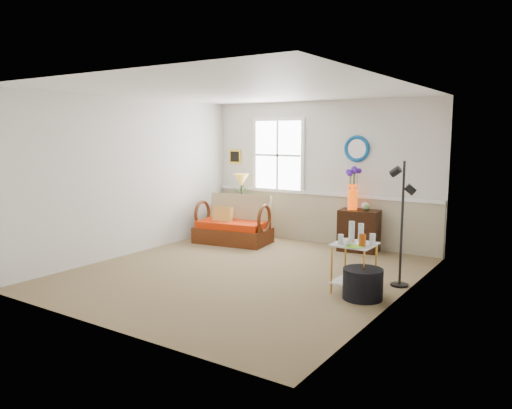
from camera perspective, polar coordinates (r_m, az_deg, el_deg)
The scene contains 19 objects.
floor at distance 7.33m, azimuth -1.53°, elevation -7.81°, with size 4.50×5.00×0.01m, color olive.
ceiling at distance 7.08m, azimuth -1.61°, elevation 12.89°, with size 4.50×5.00×0.01m, color white.
walls at distance 7.08m, azimuth -1.56°, elevation 2.36°, with size 4.51×5.01×2.60m.
wainscot at distance 9.32m, azimuth 7.26°, elevation -1.60°, with size 4.46×0.02×0.90m, color tan.
chair_rail at distance 9.24m, azimuth 7.28°, elevation 1.26°, with size 4.46×0.04×0.06m, color white.
window at distance 9.62m, azimuth 2.52°, elevation 5.65°, with size 1.14×0.06×1.44m, color white, non-canonical shape.
picture at distance 10.19m, azimuth -2.39°, elevation 5.50°, with size 0.28×0.03×0.28m, color gold.
mirror at distance 8.91m, azimuth 11.47°, elevation 6.27°, with size 0.47×0.47×0.07m, color #1373AB.
loveseat at distance 9.23m, azimuth -2.66°, elevation -1.71°, with size 1.34×0.76×0.88m, color #662E12, non-canonical shape.
throw_pillow at distance 9.23m, azimuth -3.86°, elevation -1.44°, with size 0.39×0.10×0.39m, color orange, non-canonical shape.
lamp_stand at distance 9.91m, azimuth -1.88°, elevation -1.62°, with size 0.38×0.38×0.68m, color black, non-canonical shape.
table_lamp at distance 9.80m, azimuth -1.70°, elevation 1.91°, with size 0.30×0.30×0.55m, color gold, non-canonical shape.
potted_plant at distance 9.69m, azimuth -1.58°, elevation 1.03°, with size 0.32×0.36×0.28m, color #466B2C.
cabinet at distance 8.77m, azimuth 11.70°, elevation -2.93°, with size 0.67×0.43×0.71m, color black, non-canonical shape.
flower_vase at distance 8.72m, azimuth 11.01°, elevation 1.79°, with size 0.21×0.21×0.72m, color #DD3E04, non-canonical shape.
side_table at distance 6.49m, azimuth 11.13°, elevation -7.14°, with size 0.50×0.50×0.64m, color gold, non-canonical shape.
tabletop_items at distance 6.36m, azimuth 11.44°, elevation -3.31°, with size 0.44×0.44×0.26m, color silver, non-canonical shape.
floor_lamp at distance 6.80m, azimuth 16.33°, elevation -2.20°, with size 0.24×0.24×1.66m, color black, non-canonical shape.
ottoman at distance 6.31m, azimuth 12.10°, elevation -8.85°, with size 0.49×0.49×0.38m, color black.
Camera 1 is at (4.05, -5.77, 2.00)m, focal length 35.00 mm.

